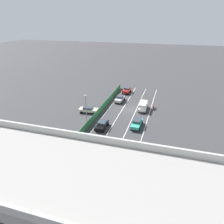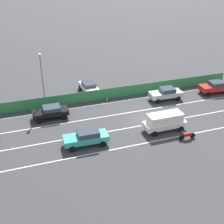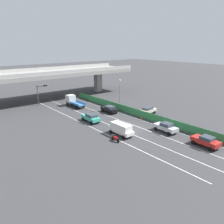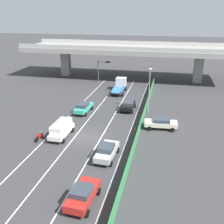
# 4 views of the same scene
# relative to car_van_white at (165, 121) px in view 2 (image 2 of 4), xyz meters

# --- Properties ---
(ground_plane) EXTENTS (300.00, 300.00, 0.00)m
(ground_plane) POSITION_rel_car_van_white_xyz_m (3.41, 0.73, -1.17)
(ground_plane) COLOR #38383A
(lane_line_left_edge) EXTENTS (0.14, 48.61, 0.01)m
(lane_line_left_edge) POSITION_rel_car_van_white_xyz_m (-1.78, 7.03, -1.17)
(lane_line_left_edge) COLOR silver
(lane_line_left_edge) RESTS_ON ground
(lane_line_mid_left) EXTENTS (0.14, 48.61, 0.01)m
(lane_line_mid_left) POSITION_rel_car_van_white_xyz_m (1.68, 7.03, -1.17)
(lane_line_mid_left) COLOR silver
(lane_line_mid_left) RESTS_ON ground
(lane_line_mid_right) EXTENTS (0.14, 48.61, 0.01)m
(lane_line_mid_right) POSITION_rel_car_van_white_xyz_m (5.14, 7.03, -1.17)
(lane_line_mid_right) COLOR silver
(lane_line_mid_right) RESTS_ON ground
(lane_line_right_edge) EXTENTS (0.14, 48.61, 0.01)m
(lane_line_right_edge) POSITION_rel_car_van_white_xyz_m (8.59, 7.03, -1.17)
(lane_line_right_edge) COLOR silver
(lane_line_right_edge) RESTS_ON ground
(green_fence) EXTENTS (0.10, 44.71, 1.53)m
(green_fence) POSITION_rel_car_van_white_xyz_m (9.88, 7.03, -0.41)
(green_fence) COLOR #338447
(green_fence) RESTS_ON ground
(car_van_white) EXTENTS (2.02, 4.82, 2.05)m
(car_van_white) POSITION_rel_car_van_white_xyz_m (0.00, 0.00, 0.00)
(car_van_white) COLOR silver
(car_van_white) RESTS_ON ground
(car_sedan_red) EXTENTS (2.27, 4.37, 1.67)m
(car_sedan_red) POSITION_rel_car_van_white_xyz_m (6.86, -11.64, -0.25)
(car_sedan_red) COLOR red
(car_sedan_red) RESTS_ON ground
(car_taxi_teal) EXTENTS (2.13, 4.71, 1.64)m
(car_taxi_teal) POSITION_rel_car_van_white_xyz_m (-0.00, 9.09, -0.26)
(car_taxi_teal) COLOR teal
(car_taxi_teal) RESTS_ON ground
(car_sedan_black) EXTENTS (2.07, 4.31, 1.55)m
(car_sedan_black) POSITION_rel_car_van_white_xyz_m (6.93, 11.75, -0.30)
(car_sedan_black) COLOR black
(car_sedan_black) RESTS_ON ground
(car_sedan_silver) EXTENTS (2.20, 4.54, 1.68)m
(car_sedan_silver) POSITION_rel_car_van_white_xyz_m (7.09, -3.95, -0.26)
(car_sedan_silver) COLOR #B7BABC
(car_sedan_silver) RESTS_ON ground
(motorcycle) EXTENTS (0.60, 1.95, 0.93)m
(motorcycle) POSITION_rel_car_van_white_xyz_m (-2.48, -1.47, -0.71)
(motorcycle) COLOR black
(motorcycle) RESTS_ON ground
(parked_sedan_cream) EXTENTS (4.69, 2.35, 1.55)m
(parked_sedan_cream) POSITION_rel_car_van_white_xyz_m (12.64, 5.44, -0.29)
(parked_sedan_cream) COLOR beige
(parked_sedan_cream) RESTS_ON ground
(street_lamp) EXTENTS (0.60, 0.36, 7.20)m
(street_lamp) POSITION_rel_car_van_white_xyz_m (10.23, 12.00, 3.19)
(street_lamp) COLOR gray
(street_lamp) RESTS_ON ground
(traffic_cone) EXTENTS (0.47, 0.47, 0.68)m
(traffic_cone) POSITION_rel_car_van_white_xyz_m (9.21, 3.87, -0.86)
(traffic_cone) COLOR orange
(traffic_cone) RESTS_ON ground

